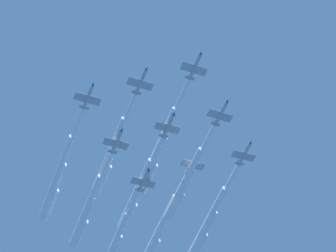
% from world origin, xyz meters
% --- Properties ---
extents(jet_lead, '(52.13, 26.04, 3.99)m').
position_xyz_m(jet_lead, '(10.14, 3.99, 210.91)').
color(jet_lead, '#9EA3AD').
extents(jet_port_inner, '(46.16, 24.60, 4.06)m').
position_xyz_m(jet_port_inner, '(21.79, -4.62, 208.91)').
color(jet_port_inner, '#9EA3AD').
extents(jet_starboard_inner, '(45.95, 24.06, 4.12)m').
position_xyz_m(jet_starboard_inner, '(10.15, 19.56, 210.70)').
color(jet_starboard_inner, '#9EA3AD').
extents(jet_port_mid, '(45.83, 24.27, 4.14)m').
position_xyz_m(jet_port_mid, '(25.63, 12.03, 209.82)').
color(jet_port_mid, '#9EA3AD').
extents(jet_starboard_mid, '(49.22, 25.02, 4.12)m').
position_xyz_m(jet_starboard_mid, '(39.34, -12.06, 209.42)').
color(jet_starboard_mid, '#9EA3AD').
extents(jet_port_outer, '(52.02, 26.91, 4.02)m').
position_xyz_m(jet_port_outer, '(18.21, 38.32, 210.12)').
color(jet_port_outer, '#9EA3AD').
extents(jet_starboard_outer, '(48.78, 25.37, 4.05)m').
position_xyz_m(jet_starboard_outer, '(43.15, 5.07, 211.79)').
color(jet_starboard_outer, '#9EA3AD').
extents(jet_trail_port, '(47.49, 25.18, 4.04)m').
position_xyz_m(jet_trail_port, '(30.81, 29.51, 208.24)').
color(jet_trail_port, '#9EA3AD').
extents(jet_trail_starboard, '(48.84, 25.12, 4.01)m').
position_xyz_m(jet_trail_starboard, '(47.27, 21.78, 208.32)').
color(jet_trail_starboard, '#9EA3AD').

